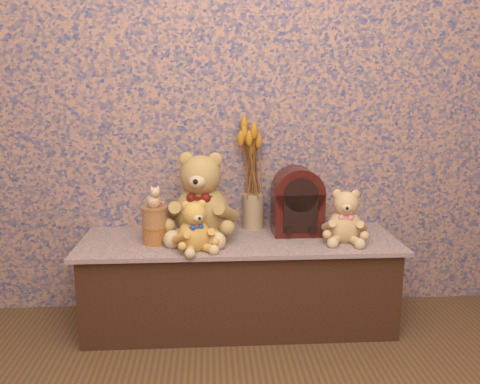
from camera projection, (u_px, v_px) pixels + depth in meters
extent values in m
cube|color=#3A4678|center=(236.00, 56.00, 2.42)|extent=(3.00, 0.10, 2.60)
cube|color=#34476B|center=(239.00, 282.00, 2.41)|extent=(1.51, 0.51, 0.44)
cylinder|color=tan|center=(253.00, 211.00, 2.53)|extent=(0.12, 0.12, 0.18)
cylinder|color=gold|center=(155.00, 234.00, 2.29)|extent=(0.15, 0.15, 0.08)
cylinder|color=tan|center=(154.00, 217.00, 2.27)|extent=(0.13, 0.13, 0.09)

